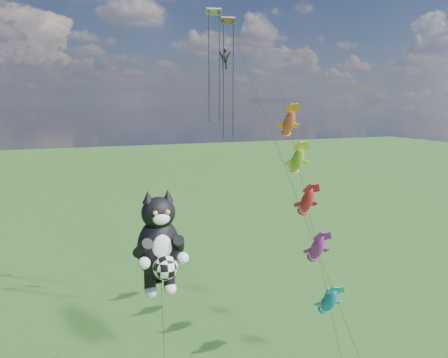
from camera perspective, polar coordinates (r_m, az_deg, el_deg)
name	(u,v)px	position (r m, az deg, el deg)	size (l,w,h in m)	color
cat_kite_rig	(160,243)	(25.21, -8.42, -8.30)	(2.84, 4.31, 12.32)	brown
fish_windsock_rig	(307,202)	(30.26, 10.76, -3.01)	(3.55, 15.64, 18.51)	brown
parafoil_rig	(227,61)	(34.23, 0.40, 15.11)	(4.71, 17.10, 26.27)	brown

